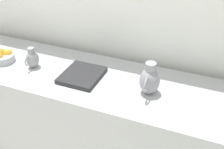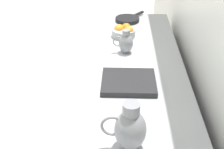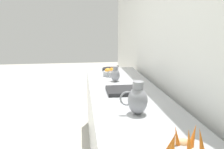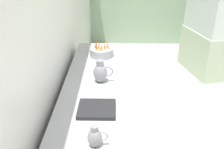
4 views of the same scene
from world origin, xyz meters
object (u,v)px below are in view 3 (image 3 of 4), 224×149
object	(u,v)px
orange_bowl	(111,72)
metal_pitcher_short	(115,75)
skillet_on_counter	(110,69)
metal_pitcher_tall	(137,99)

from	to	relation	value
orange_bowl	metal_pitcher_short	xyz separation A→B (m)	(-0.01, 0.31, 0.04)
orange_bowl	skillet_on_counter	size ratio (longest dim) A/B	0.61
metal_pitcher_tall	metal_pitcher_short	xyz separation A→B (m)	(0.01, -1.01, -0.03)
orange_bowl	metal_pitcher_tall	bearing A→B (deg)	91.16
orange_bowl	skillet_on_counter	world-z (taller)	orange_bowl
metal_pitcher_tall	skillet_on_counter	world-z (taller)	metal_pitcher_tall
metal_pitcher_tall	skillet_on_counter	bearing A→B (deg)	-90.30
orange_bowl	metal_pitcher_tall	xyz separation A→B (m)	(-0.03, 1.31, 0.07)
metal_pitcher_tall	metal_pitcher_short	size ratio (longest dim) A/B	1.39
orange_bowl	metal_pitcher_short	bearing A→B (deg)	92.25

